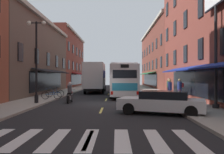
% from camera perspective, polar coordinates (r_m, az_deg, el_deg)
% --- Properties ---
extents(ground_plane, '(34.80, 80.00, 0.10)m').
position_cam_1_polar(ground_plane, '(17.61, -1.92, -6.85)').
color(ground_plane, black).
extents(lane_centre_dashes, '(0.14, 73.90, 0.01)m').
position_cam_1_polar(lane_centre_dashes, '(17.36, -1.97, -6.77)').
color(lane_centre_dashes, '#DBCC4C').
rests_on(lane_centre_dashes, ground).
extents(crosswalk_near, '(7.10, 2.80, 0.01)m').
position_cam_1_polar(crosswalk_near, '(7.79, -5.91, -15.24)').
color(crosswalk_near, silver).
rests_on(crosswalk_near, ground).
extents(sidewalk_left, '(3.00, 80.00, 0.14)m').
position_cam_1_polar(sidewalk_left, '(18.85, -20.25, -6.03)').
color(sidewalk_left, '#A39E93').
rests_on(sidewalk_left, ground).
extents(sidewalk_right, '(3.00, 80.00, 0.14)m').
position_cam_1_polar(sidewalk_right, '(18.27, 17.01, -6.22)').
color(sidewalk_right, '#A39E93').
rests_on(sidewalk_right, ground).
extents(billboard_sign, '(0.40, 3.28, 8.08)m').
position_cam_1_polar(billboard_sign, '(16.00, 24.58, 15.92)').
color(billboard_sign, black).
rests_on(billboard_sign, sidewalk_right).
extents(transit_bus, '(2.82, 12.41, 3.33)m').
position_cam_1_polar(transit_bus, '(25.46, 2.43, -0.68)').
color(transit_bus, silver).
rests_on(transit_bus, ground).
extents(box_truck, '(2.49, 7.87, 3.77)m').
position_cam_1_polar(box_truck, '(29.60, -4.22, -0.13)').
color(box_truck, white).
rests_on(box_truck, ground).
extents(sedan_near, '(4.91, 3.16, 1.28)m').
position_cam_1_polar(sedan_near, '(12.89, 12.33, -6.17)').
color(sedan_near, silver).
rests_on(sedan_near, ground).
extents(sedan_mid, '(1.96, 4.37, 1.35)m').
position_cam_1_polar(sedan_mid, '(38.12, -3.38, -2.04)').
color(sedan_mid, silver).
rests_on(sedan_mid, ground).
extents(motorcycle_rider, '(0.62, 2.07, 1.66)m').
position_cam_1_polar(motorcycle_rider, '(18.50, -10.50, -4.16)').
color(motorcycle_rider, black).
rests_on(motorcycle_rider, ground).
extents(bicycle_near, '(1.71, 0.48, 0.91)m').
position_cam_1_polar(bicycle_near, '(20.26, -14.94, -4.38)').
color(bicycle_near, black).
rests_on(bicycle_near, sidewalk_left).
extents(bicycle_mid, '(1.69, 0.53, 0.91)m').
position_cam_1_polar(bicycle_mid, '(22.37, -14.13, -3.96)').
color(bicycle_mid, black).
rests_on(bicycle_mid, sidewalk_left).
extents(pedestrian_near, '(0.50, 0.36, 1.76)m').
position_cam_1_polar(pedestrian_near, '(20.30, 16.64, -2.75)').
color(pedestrian_near, '#66387F').
rests_on(pedestrian_near, sidewalk_right).
extents(pedestrian_mid, '(0.36, 0.36, 1.78)m').
position_cam_1_polar(pedestrian_mid, '(23.28, 14.04, -2.43)').
color(pedestrian_mid, '#66387F').
rests_on(pedestrian_mid, sidewalk_right).
extents(pedestrian_far, '(0.36, 0.36, 1.72)m').
position_cam_1_polar(pedestrian_far, '(19.64, 14.28, -2.99)').
color(pedestrian_far, navy).
rests_on(pedestrian_far, sidewalk_right).
extents(street_lamp_twin, '(1.42, 0.32, 6.05)m').
position_cam_1_polar(street_lamp_twin, '(17.69, -18.43, 4.61)').
color(street_lamp_twin, black).
rests_on(street_lamp_twin, sidewalk_left).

